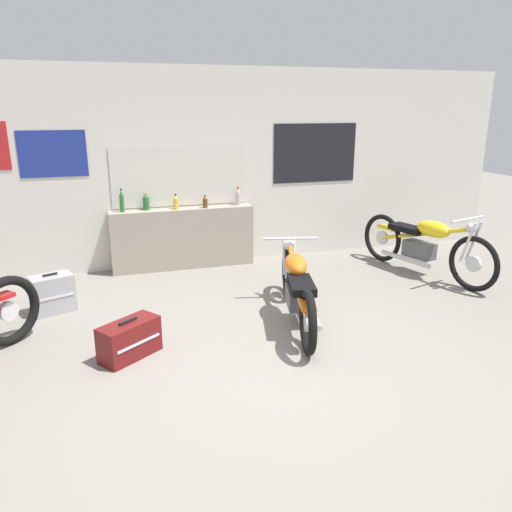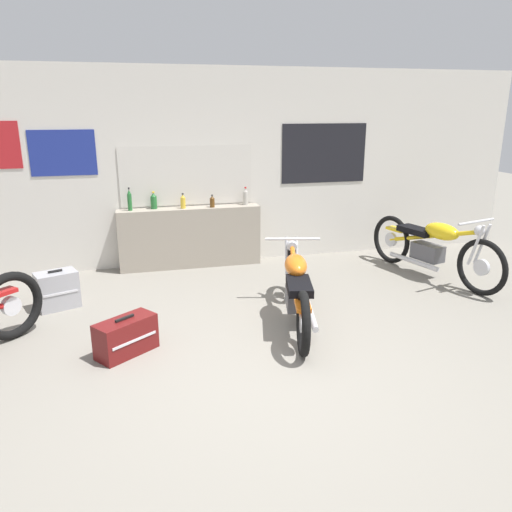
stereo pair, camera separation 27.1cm
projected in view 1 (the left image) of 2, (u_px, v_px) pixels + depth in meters
name	position (u px, v px, depth m)	size (l,w,h in m)	color
ground_plane	(271.00, 375.00, 4.36)	(24.00, 24.00, 0.00)	gray
wall_back	(194.00, 169.00, 7.12)	(10.00, 0.07, 2.80)	silver
sill_counter	(183.00, 238.00, 7.17)	(2.03, 0.28, 0.87)	gray
bottle_leftmost	(122.00, 202.00, 6.78)	(0.06, 0.06, 0.32)	#23662D
bottle_left_center	(146.00, 202.00, 6.93)	(0.09, 0.09, 0.24)	#23662D
bottle_center	(176.00, 202.00, 6.98)	(0.07, 0.07, 0.21)	gold
bottle_right_center	(205.00, 202.00, 7.08)	(0.07, 0.07, 0.18)	#5B3814
bottle_rightmost	(238.00, 197.00, 7.28)	(0.07, 0.07, 0.26)	#B7B2A8
motorcycle_yellow	(424.00, 243.00, 6.86)	(0.81, 2.20, 0.92)	black
motorcycle_orange	(297.00, 286.00, 5.36)	(0.75, 2.09, 0.78)	black
hard_case_silver	(52.00, 294.00, 5.65)	(0.52, 0.42, 0.46)	#9E9EA3
hard_case_darkred	(130.00, 339.00, 4.63)	(0.61, 0.55, 0.37)	maroon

